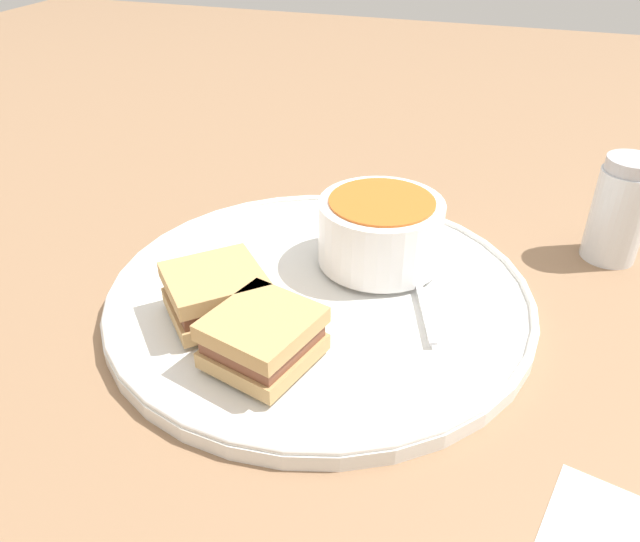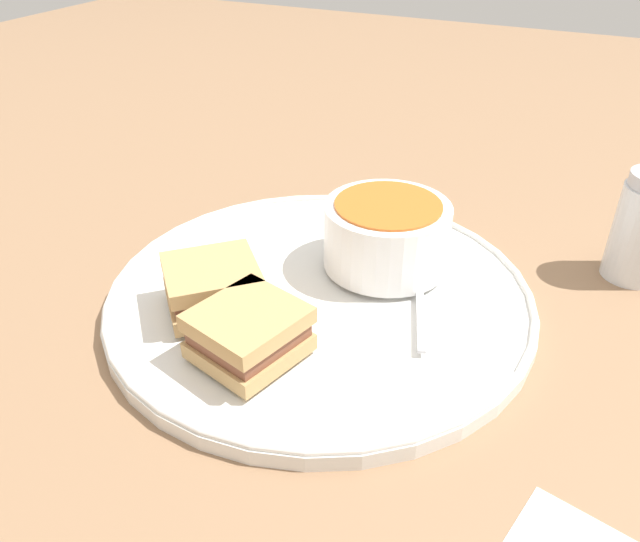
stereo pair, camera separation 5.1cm
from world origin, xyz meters
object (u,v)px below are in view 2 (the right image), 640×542
at_px(soup_bowl, 386,234).
at_px(sandwich_half_near, 213,286).
at_px(spoon, 420,283).
at_px(sandwich_half_far, 249,333).

height_order(soup_bowl, sandwich_half_near, soup_bowl).
height_order(soup_bowl, spoon, soup_bowl).
height_order(spoon, sandwich_half_far, sandwich_half_far).
bearing_deg(sandwich_half_far, soup_bowl, -106.02).
distance_m(soup_bowl, spoon, 0.05).
height_order(soup_bowl, sandwich_half_far, soup_bowl).
xyz_separation_m(sandwich_half_near, sandwich_half_far, (-0.06, 0.04, 0.00)).
bearing_deg(soup_bowl, spoon, 150.66).
bearing_deg(spoon, sandwich_half_far, 129.01).
distance_m(sandwich_half_near, sandwich_half_far, 0.07).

